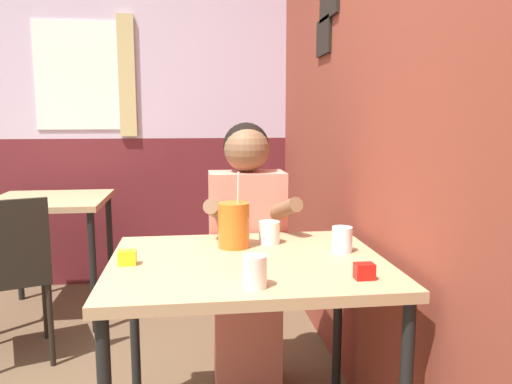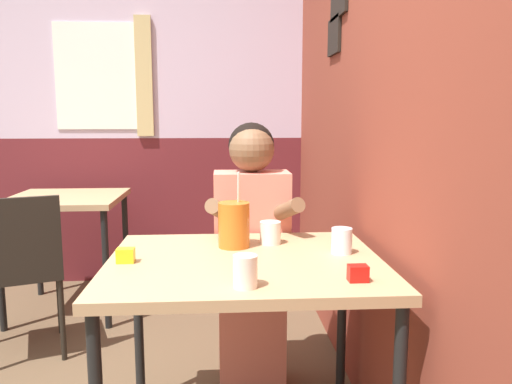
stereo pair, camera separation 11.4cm
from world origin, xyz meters
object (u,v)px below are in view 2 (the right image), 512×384
object	(u,v)px
main_table	(245,279)
cocktail_pitcher	(234,225)
background_table	(66,211)
person_seated	(252,250)
chair_near_window	(20,263)

from	to	relation	value
main_table	cocktail_pitcher	distance (m)	0.24
background_table	person_seated	world-z (taller)	person_seated
chair_near_window	cocktail_pitcher	xyz separation A→B (m)	(1.08, -0.67, 0.33)
main_table	cocktail_pitcher	bearing A→B (deg)	101.08
main_table	person_seated	world-z (taller)	person_seated
cocktail_pitcher	person_seated	bearing A→B (deg)	75.39
background_table	person_seated	xyz separation A→B (m)	(1.13, -0.99, -0.01)
person_seated	main_table	bearing A→B (deg)	-96.07
main_table	chair_near_window	xyz separation A→B (m)	(-1.12, 0.85, -0.17)
person_seated	cocktail_pitcher	distance (m)	0.40
main_table	background_table	xyz separation A→B (m)	(-1.08, 1.51, -0.03)
background_table	cocktail_pitcher	bearing A→B (deg)	-51.92
main_table	background_table	bearing A→B (deg)	125.58
background_table	person_seated	bearing A→B (deg)	-41.12
main_table	chair_near_window	distance (m)	1.41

